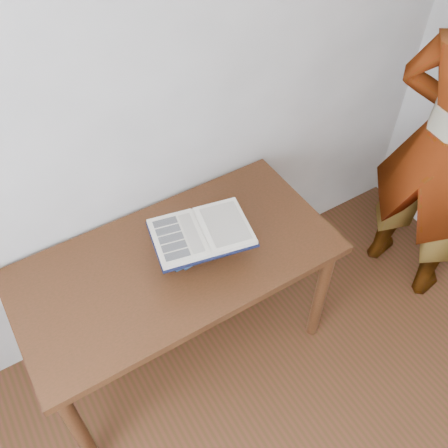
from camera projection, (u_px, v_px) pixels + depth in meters
desk at (177, 273)px, 2.20m from camera, size 1.38×0.69×0.74m
book_stack at (193, 243)px, 2.10m from camera, size 0.27×0.22×0.13m
open_book at (201, 233)px, 2.04m from camera, size 0.45×0.36×0.03m
reader at (447, 149)px, 2.36m from camera, size 0.55×0.73×1.81m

